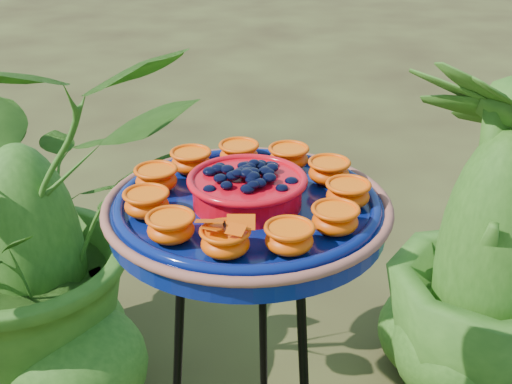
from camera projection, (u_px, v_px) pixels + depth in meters
feeder_dish at (247, 205)px, 1.07m from camera, size 0.47×0.47×0.10m
shrub_back_left at (25, 220)px, 1.82m from camera, size 1.15×1.10×0.98m
shrub_back_right at (496, 242)px, 1.76m from camera, size 0.74×0.74×0.93m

